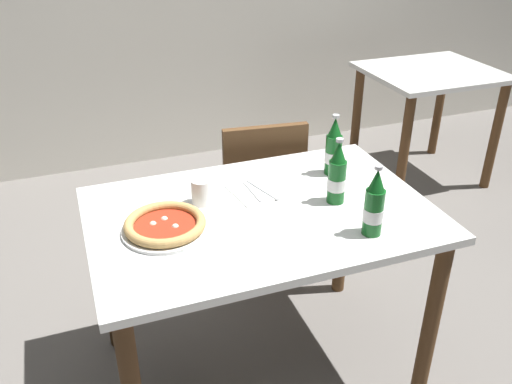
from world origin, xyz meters
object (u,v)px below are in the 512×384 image
(beer_bottle_center, at_px, (374,206))
(beer_bottle_left, at_px, (337,176))
(dining_table_background, at_px, (428,94))
(dining_table_main, at_px, (261,238))
(pizza_margherita_near, at_px, (165,225))
(chair_behind_table, at_px, (259,190))
(napkin_with_cutlery, at_px, (257,191))
(beer_bottle_right, at_px, (334,149))
(paper_cup, at_px, (201,192))

(beer_bottle_center, bearing_deg, beer_bottle_left, 93.30)
(dining_table_background, xyz_separation_m, beer_bottle_center, (-1.34, -1.52, 0.26))
(dining_table_background, height_order, beer_bottle_center, beer_bottle_center)
(dining_table_main, xyz_separation_m, pizza_margherita_near, (-0.34, -0.01, 0.14))
(dining_table_background, distance_m, pizza_margherita_near, 2.35)
(chair_behind_table, xyz_separation_m, napkin_with_cutlery, (-0.19, -0.47, 0.27))
(dining_table_main, relative_size, pizza_margherita_near, 4.13)
(beer_bottle_center, relative_size, beer_bottle_right, 1.00)
(dining_table_background, height_order, paper_cup, paper_cup)
(chair_behind_table, relative_size, beer_bottle_left, 3.44)
(dining_table_main, distance_m, pizza_margherita_near, 0.37)
(beer_bottle_left, bearing_deg, beer_bottle_right, 65.85)
(dining_table_background, distance_m, paper_cup, 2.14)
(chair_behind_table, xyz_separation_m, beer_bottle_center, (0.07, -0.87, 0.37))
(dining_table_main, bearing_deg, napkin_with_cutlery, 74.77)
(beer_bottle_center, bearing_deg, chair_behind_table, 94.45)
(beer_bottle_right, bearing_deg, napkin_with_cutlery, -172.71)
(dining_table_main, distance_m, dining_table_background, 2.06)
(napkin_with_cutlery, bearing_deg, pizza_margherita_near, -158.66)
(beer_bottle_center, bearing_deg, paper_cup, 140.97)
(dining_table_main, xyz_separation_m, beer_bottle_right, (0.37, 0.18, 0.22))
(dining_table_main, xyz_separation_m, beer_bottle_center, (0.29, -0.26, 0.22))
(pizza_margherita_near, bearing_deg, beer_bottle_left, -1.58)
(dining_table_main, height_order, beer_bottle_right, beer_bottle_right)
(dining_table_main, xyz_separation_m, beer_bottle_left, (0.28, -0.03, 0.22))
(beer_bottle_center, bearing_deg, napkin_with_cutlery, 122.62)
(beer_bottle_left, xyz_separation_m, beer_bottle_right, (0.09, 0.21, 0.00))
(napkin_with_cutlery, height_order, paper_cup, paper_cup)
(beer_bottle_left, bearing_deg, paper_cup, 161.67)
(beer_bottle_center, height_order, napkin_with_cutlery, beer_bottle_center)
(beer_bottle_left, bearing_deg, pizza_margherita_near, 178.42)
(chair_behind_table, distance_m, napkin_with_cutlery, 0.58)
(chair_behind_table, height_order, paper_cup, chair_behind_table)
(chair_behind_table, distance_m, dining_table_background, 1.55)
(chair_behind_table, relative_size, beer_bottle_center, 3.44)
(chair_behind_table, height_order, beer_bottle_right, beer_bottle_right)
(paper_cup, bearing_deg, dining_table_main, -34.17)
(beer_bottle_left, height_order, napkin_with_cutlery, beer_bottle_left)
(beer_bottle_center, bearing_deg, dining_table_background, 48.62)
(pizza_margherita_near, relative_size, beer_bottle_right, 1.18)
(chair_behind_table, bearing_deg, dining_table_main, 76.63)
(napkin_with_cutlery, bearing_deg, beer_bottle_right, 7.29)
(chair_behind_table, height_order, pizza_margherita_near, chair_behind_table)
(dining_table_main, relative_size, beer_bottle_center, 4.86)
(beer_bottle_right, height_order, paper_cup, beer_bottle_right)
(dining_table_background, distance_m, beer_bottle_center, 2.04)
(beer_bottle_left, relative_size, napkin_with_cutlery, 1.21)
(beer_bottle_left, distance_m, paper_cup, 0.49)
(pizza_margherita_near, bearing_deg, napkin_with_cutlery, 21.34)
(pizza_margherita_near, height_order, beer_bottle_center, beer_bottle_center)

